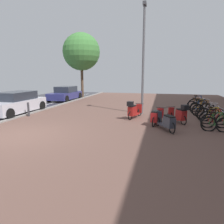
# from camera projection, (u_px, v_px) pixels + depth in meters

# --- Properties ---
(ground) EXTENTS (21.00, 40.00, 0.13)m
(ground) POSITION_uv_depth(u_px,v_px,m) (52.00, 139.00, 7.85)
(ground) COLOR #343339
(bicycle_rack_00) EXTENTS (1.27, 0.48, 0.93)m
(bicycle_rack_00) POSITION_uv_depth(u_px,v_px,m) (216.00, 124.00, 8.70)
(bicycle_rack_00) COLOR black
(bicycle_rack_00) RESTS_ON ground
(bicycle_rack_01) EXTENTS (1.33, 0.48, 0.95)m
(bicycle_rack_01) POSITION_uv_depth(u_px,v_px,m) (215.00, 121.00, 9.33)
(bicycle_rack_01) COLOR black
(bicycle_rack_01) RESTS_ON ground
(bicycle_rack_02) EXTENTS (1.29, 0.48, 0.94)m
(bicycle_rack_02) POSITION_uv_depth(u_px,v_px,m) (213.00, 118.00, 9.99)
(bicycle_rack_02) COLOR black
(bicycle_rack_02) RESTS_ON ground
(bicycle_rack_03) EXTENTS (1.40, 0.48, 1.01)m
(bicycle_rack_03) POSITION_uv_depth(u_px,v_px,m) (211.00, 115.00, 10.64)
(bicycle_rack_03) COLOR black
(bicycle_rack_03) RESTS_ON ground
(bicycle_rack_04) EXTENTS (1.30, 0.48, 0.94)m
(bicycle_rack_04) POSITION_uv_depth(u_px,v_px,m) (207.00, 113.00, 11.31)
(bicycle_rack_04) COLOR black
(bicycle_rack_04) RESTS_ON ground
(bicycle_rack_05) EXTENTS (1.40, 0.48, 1.03)m
(bicycle_rack_05) POSITION_uv_depth(u_px,v_px,m) (204.00, 110.00, 11.98)
(bicycle_rack_05) COLOR black
(bicycle_rack_05) RESTS_ON ground
(bicycle_rack_06) EXTENTS (1.32, 0.48, 0.98)m
(bicycle_rack_06) POSITION_uv_depth(u_px,v_px,m) (201.00, 108.00, 12.67)
(bicycle_rack_06) COLOR black
(bicycle_rack_06) RESTS_ON ground
(bicycle_rack_07) EXTENTS (1.29, 0.48, 0.94)m
(bicycle_rack_07) POSITION_uv_depth(u_px,v_px,m) (200.00, 107.00, 13.31)
(bicycle_rack_07) COLOR black
(bicycle_rack_07) RESTS_ON ground
(bicycle_rack_08) EXTENTS (1.29, 0.48, 0.92)m
(bicycle_rack_08) POSITION_uv_depth(u_px,v_px,m) (196.00, 105.00, 14.00)
(bicycle_rack_08) COLOR black
(bicycle_rack_08) RESTS_ON ground
(bicycle_rack_09) EXTENTS (1.39, 0.49, 1.02)m
(bicycle_rack_09) POSITION_uv_depth(u_px,v_px,m) (198.00, 104.00, 14.62)
(bicycle_rack_09) COLOR black
(bicycle_rack_09) RESTS_ON ground
(scooter_near) EXTENTS (0.99, 1.65, 0.77)m
(scooter_near) POSITION_uv_depth(u_px,v_px,m) (166.00, 122.00, 8.88)
(scooter_near) COLOR black
(scooter_near) RESTS_ON ground
(scooter_mid) EXTENTS (0.71, 1.79, 0.76)m
(scooter_mid) POSITION_uv_depth(u_px,v_px,m) (156.00, 117.00, 9.92)
(scooter_mid) COLOR black
(scooter_mid) RESTS_ON ground
(scooter_far) EXTENTS (1.02, 1.53, 1.00)m
(scooter_far) POSITION_uv_depth(u_px,v_px,m) (179.00, 114.00, 10.23)
(scooter_far) COLOR black
(scooter_far) RESTS_ON ground
(scooter_extra) EXTENTS (0.79, 1.73, 1.03)m
(scooter_extra) POSITION_uv_depth(u_px,v_px,m) (133.00, 110.00, 11.28)
(scooter_extra) COLOR black
(scooter_extra) RESTS_ON ground
(parked_car_near) EXTENTS (1.82, 4.12, 1.36)m
(parked_car_near) POSITION_uv_depth(u_px,v_px,m) (16.00, 103.00, 12.67)
(parked_car_near) COLOR silver
(parked_car_near) RESTS_ON ground
(parked_car_far) EXTENTS (1.88, 4.01, 1.30)m
(parked_car_far) POSITION_uv_depth(u_px,v_px,m) (65.00, 94.00, 19.44)
(parked_car_far) COLOR navy
(parked_car_far) RESTS_ON ground
(lamp_post) EXTENTS (0.20, 0.52, 6.46)m
(lamp_post) POSITION_uv_depth(u_px,v_px,m) (143.00, 55.00, 12.19)
(lamp_post) COLOR slate
(lamp_post) RESTS_ON ground
(street_tree) EXTENTS (3.72, 3.72, 6.52)m
(street_tree) POSITION_uv_depth(u_px,v_px,m) (81.00, 52.00, 20.62)
(street_tree) COLOR brown
(street_tree) RESTS_ON ground
(bollard_far) EXTENTS (0.12, 0.12, 0.81)m
(bollard_far) POSITION_uv_depth(u_px,v_px,m) (28.00, 109.00, 11.92)
(bollard_far) COLOR #38383D
(bollard_far) RESTS_ON ground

